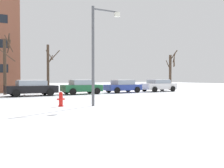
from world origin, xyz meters
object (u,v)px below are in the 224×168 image
object	(u,v)px
parked_car_green	(82,87)
parked_car_white	(159,85)
street_lamp	(98,45)
parked_car_blue	(123,86)
parked_car_black	(31,88)
fire_hydrant	(61,99)

from	to	relation	value
parked_car_green	parked_car_white	world-z (taller)	parked_car_green
street_lamp	parked_car_blue	bearing A→B (deg)	51.68
parked_car_green	parked_car_blue	world-z (taller)	parked_car_green
parked_car_black	parked_car_white	size ratio (longest dim) A/B	1.07
parked_car_black	parked_car_green	size ratio (longest dim) A/B	1.14
parked_car_green	parked_car_blue	xyz separation A→B (m)	(4.94, 0.13, -0.02)
street_lamp	parked_car_black	size ratio (longest dim) A/B	1.29
parked_car_black	parked_car_white	world-z (taller)	same
fire_hydrant	parked_car_black	bearing A→B (deg)	86.86
fire_hydrant	parked_car_white	bearing A→B (deg)	32.59
parked_car_green	parked_car_blue	distance (m)	4.94
parked_car_blue	parked_car_black	bearing A→B (deg)	-178.99
parked_car_black	parked_car_blue	bearing A→B (deg)	1.01
fire_hydrant	parked_car_green	bearing A→B (deg)	60.75
parked_car_blue	parked_car_white	distance (m)	4.94
parked_car_blue	street_lamp	bearing A→B (deg)	-128.32
parked_car_blue	parked_car_white	bearing A→B (deg)	-1.10
fire_hydrant	parked_car_blue	xyz separation A→B (m)	(10.42, 9.91, 0.27)
street_lamp	parked_car_blue	xyz separation A→B (m)	(8.33, 10.54, -2.85)
parked_car_black	parked_car_blue	size ratio (longest dim) A/B	1.14
parked_car_black	parked_car_green	world-z (taller)	parked_car_green
street_lamp	parked_car_blue	world-z (taller)	street_lamp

